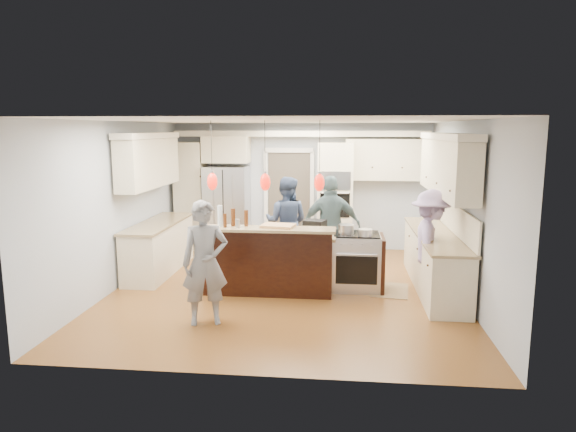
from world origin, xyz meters
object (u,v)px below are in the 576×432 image
object	(u,v)px
refrigerator	(227,208)
island_range	(358,261)
kitchen_island	(271,259)
person_bar_end	(205,263)
person_far_left	(286,222)

from	to	relation	value
refrigerator	island_range	distance (m)	3.71
kitchen_island	person_bar_end	xyz separation A→B (m)	(-0.66, -1.65, 0.34)
refrigerator	person_far_left	bearing A→B (deg)	-41.34
person_bar_end	person_far_left	bearing A→B (deg)	58.10
person_bar_end	person_far_left	xyz separation A→B (m)	(0.76, 2.98, 0.02)
kitchen_island	island_range	world-z (taller)	kitchen_island
kitchen_island	person_far_left	xyz separation A→B (m)	(0.11, 1.33, 0.37)
kitchen_island	person_bar_end	distance (m)	1.81
person_bar_end	refrigerator	bearing A→B (deg)	81.18
island_range	person_bar_end	bearing A→B (deg)	-140.02
island_range	kitchen_island	bearing A→B (deg)	-176.93
island_range	person_far_left	size ratio (longest dim) A/B	0.54
refrigerator	island_range	xyz separation A→B (m)	(2.71, -2.49, -0.44)
kitchen_island	island_range	xyz separation A→B (m)	(1.41, 0.08, -0.03)
refrigerator	person_far_left	world-z (taller)	refrigerator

